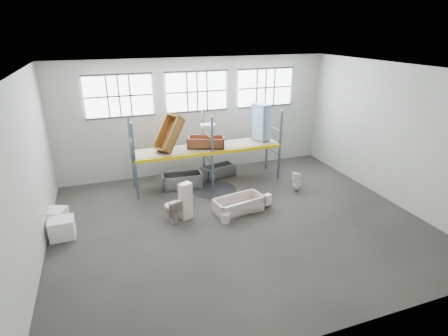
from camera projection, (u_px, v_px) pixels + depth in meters
name	position (u px, v px, depth m)	size (l,w,h in m)	color
floor	(239.00, 223.00, 11.92)	(12.00, 10.00, 0.10)	#43403A
ceiling	(241.00, 68.00, 10.03)	(12.00, 10.00, 0.10)	silver
wall_back	(197.00, 116.00, 15.40)	(12.00, 0.10, 5.00)	#ABA99F
wall_front	(341.00, 236.00, 6.56)	(12.00, 0.10, 5.00)	#BBB9AE
wall_left	(24.00, 178.00, 9.10)	(0.10, 10.00, 5.00)	#A6A59B
wall_right	(393.00, 134.00, 12.85)	(0.10, 10.00, 5.00)	#A2A197
window_left	(119.00, 96.00, 13.90)	(2.60, 0.04, 1.60)	white
window_mid	(197.00, 92.00, 14.89)	(2.60, 0.04, 1.60)	white
window_right	(265.00, 88.00, 15.88)	(2.60, 0.04, 1.60)	white
rack_upright_la	(135.00, 162.00, 12.96)	(0.08, 0.08, 3.00)	slate
rack_upright_lb	(131.00, 152.00, 14.01)	(0.08, 0.08, 3.00)	slate
rack_upright_ma	(212.00, 153.00, 13.89)	(0.08, 0.08, 3.00)	slate
rack_upright_mb	(204.00, 144.00, 14.94)	(0.08, 0.08, 3.00)	slate
rack_upright_ra	(280.00, 145.00, 14.81)	(0.08, 0.08, 3.00)	slate
rack_upright_rb	(267.00, 138.00, 15.86)	(0.08, 0.08, 3.00)	slate
rack_beam_front	(212.00, 153.00, 13.89)	(6.00, 0.10, 0.14)	yellow
rack_beam_back	(204.00, 144.00, 14.94)	(6.00, 0.10, 0.14)	yellow
shelf_deck	(208.00, 147.00, 14.38)	(5.90, 1.10, 0.03)	gray
wet_patch	(214.00, 190.00, 14.27)	(1.80, 1.80, 0.00)	black
bathtub_beige	(239.00, 204.00, 12.51)	(1.78, 0.84, 0.52)	beige
cistern_spare	(266.00, 200.00, 12.78)	(0.42, 0.20, 0.40)	silver
sink_in_tub	(250.00, 208.00, 12.46)	(0.42, 0.42, 0.14)	beige
toilet_beige	(172.00, 209.00, 11.92)	(0.46, 0.81, 0.82)	beige
cistern_tall	(186.00, 201.00, 11.93)	(0.42, 0.27, 1.30)	beige
toilet_white	(297.00, 181.00, 14.06)	(0.35, 0.36, 0.78)	white
steel_tub_left	(182.00, 180.00, 14.40)	(1.60, 0.75, 0.59)	#A6AAAD
steel_tub_right	(218.00, 171.00, 15.47)	(1.39, 0.65, 0.51)	#97999E
rust_tub_flat	(206.00, 142.00, 14.21)	(1.48, 0.69, 0.42)	brown
rust_tub_tilted	(169.00, 133.00, 13.64)	(1.49, 0.70, 0.42)	brown
sink_on_shelf	(208.00, 136.00, 14.06)	(0.59, 0.46, 0.53)	silver
blue_tub_upright	(261.00, 122.00, 14.84)	(1.55, 0.73, 0.44)	#86ABC6
bucket	(226.00, 218.00, 11.81)	(0.29, 0.29, 0.34)	beige
carton_near	(62.00, 228.00, 10.92)	(0.74, 0.63, 0.63)	white
carton_far	(56.00, 217.00, 11.68)	(0.65, 0.65, 0.54)	white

